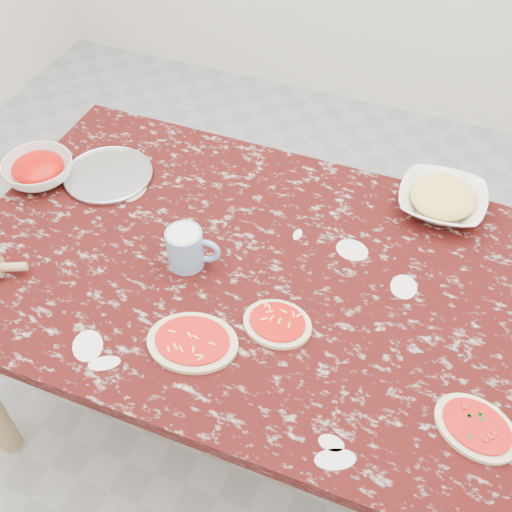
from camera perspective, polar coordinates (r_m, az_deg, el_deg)
The scene contains 9 objects.
ground at distance 2.28m, azimuth 0.00°, elevation -13.79°, with size 4.00×4.00×0.00m, color gray.
worktable at distance 1.72m, azimuth 0.00°, elevation -3.00°, with size 1.60×1.00×0.75m.
pizza_tray at distance 1.98m, azimuth -13.20°, elevation 7.09°, with size 0.26×0.26×0.01m, color #B2B2B7.
sauce_bowl at distance 2.01m, azimuth -19.06°, elevation 7.31°, with size 0.21×0.21×0.06m, color white.
cheese_bowl at distance 1.88m, azimuth 16.44°, elevation 4.77°, with size 0.25×0.25×0.06m, color white.
flour_mug at distance 1.64m, azimuth -6.29°, elevation 0.74°, with size 0.14×0.10×0.11m.
pizza_left at distance 1.51m, azimuth -5.76°, elevation -7.75°, with size 0.25×0.21×0.02m.
pizza_mid at distance 1.54m, azimuth 1.94°, elevation -6.13°, with size 0.18×0.15×0.02m.
pizza_right at distance 1.47m, azimuth 19.29°, elevation -14.44°, with size 0.22×0.20×0.02m.
Camera 1 is at (0.41, -1.02, 1.99)m, focal length 44.21 mm.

